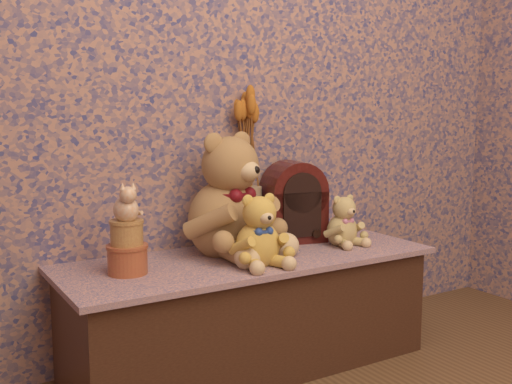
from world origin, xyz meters
TOP-DOWN VIEW (x-y plane):
  - display_shelf at (0.00, 1.25)m, footprint 1.36×0.51m
  - teddy_large at (-0.05, 1.34)m, footprint 0.51×0.55m
  - teddy_medium at (-0.03, 1.13)m, footprint 0.22×0.26m
  - teddy_small at (0.41, 1.23)m, footprint 0.18×0.21m
  - cathedral_radio at (0.29, 1.38)m, footprint 0.26×0.21m
  - ceramic_vase at (0.10, 1.45)m, footprint 0.13×0.13m
  - dried_stalks at (0.10, 1.45)m, footprint 0.21×0.21m
  - biscuit_tin_lower at (-0.45, 1.26)m, footprint 0.14×0.14m
  - biscuit_tin_upper at (-0.45, 1.26)m, footprint 0.12×0.12m
  - cat_figurine at (-0.45, 1.26)m, footprint 0.10×0.11m

SIDE VIEW (x-z plane):
  - display_shelf at x=0.00m, z-range 0.00..0.42m
  - biscuit_tin_lower at x=-0.45m, z-range 0.42..0.51m
  - teddy_small at x=0.41m, z-range 0.42..0.63m
  - ceramic_vase at x=0.10m, z-range 0.42..0.64m
  - teddy_medium at x=-0.03m, z-range 0.42..0.68m
  - biscuit_tin_upper at x=-0.45m, z-range 0.51..0.59m
  - cathedral_radio at x=0.29m, z-range 0.42..0.74m
  - cat_figurine at x=-0.45m, z-range 0.59..0.72m
  - teddy_large at x=-0.05m, z-range 0.42..0.89m
  - dried_stalks at x=0.10m, z-range 0.64..1.02m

